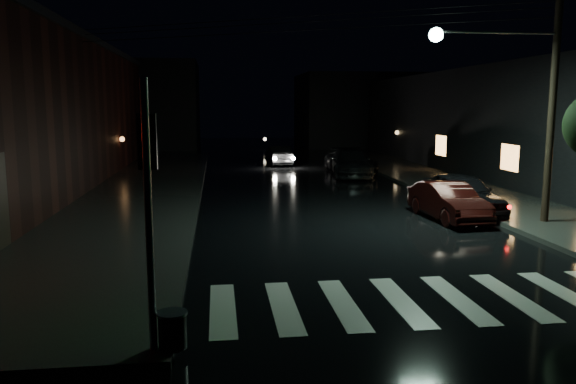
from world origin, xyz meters
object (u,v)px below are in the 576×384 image
object	(u,v)px
parked_car_b	(448,201)
parked_car_d	(351,162)
parked_car_a	(461,194)
oncoming_car	(278,155)
parked_car_c	(350,163)

from	to	relation	value
parked_car_b	parked_car_d	world-z (taller)	parked_car_d
parked_car_a	parked_car_b	xyz separation A→B (m)	(-0.90, -0.94, -0.10)
parked_car_d	parked_car_a	bearing A→B (deg)	-88.09
parked_car_b	oncoming_car	bearing A→B (deg)	97.63
parked_car_a	parked_car_c	world-z (taller)	parked_car_a
parked_car_c	parked_car_d	bearing A→B (deg)	82.14
parked_car_a	parked_car_d	distance (m)	12.98
parked_car_a	parked_car_c	size ratio (longest dim) A/B	0.86
parked_car_d	oncoming_car	bearing A→B (deg)	123.61
parked_car_a	oncoming_car	world-z (taller)	parked_car_a
parked_car_a	parked_car_b	world-z (taller)	parked_car_a
parked_car_b	oncoming_car	world-z (taller)	parked_car_b
oncoming_car	parked_car_c	bearing A→B (deg)	114.77
oncoming_car	parked_car_b	bearing A→B (deg)	98.78
parked_car_a	parked_car_b	size ratio (longest dim) A/B	1.12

